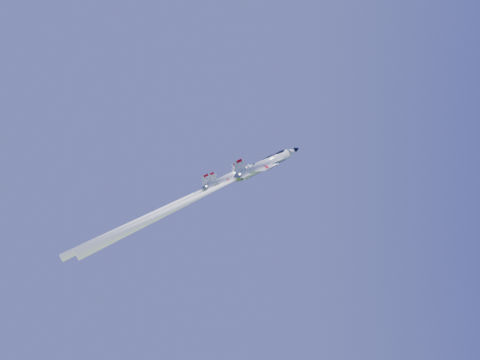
{
  "coord_description": "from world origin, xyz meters",
  "views": [
    {
      "loc": [
        3.66,
        -122.29,
        80.81
      ],
      "look_at": [
        0.0,
        0.0,
        101.34
      ],
      "focal_mm": 40.0,
      "sensor_mm": 36.0,
      "label": 1
    }
  ],
  "objects_px": {
    "jet_lead": "(212,189)",
    "jet_slot": "(173,204)",
    "jet_left": "(179,201)",
    "jet_right": "(205,193)"
  },
  "relations": [
    {
      "from": "jet_lead",
      "to": "jet_left",
      "type": "distance_m",
      "value": 8.49
    },
    {
      "from": "jet_left",
      "to": "jet_slot",
      "type": "distance_m",
      "value": 8.94
    },
    {
      "from": "jet_right",
      "to": "jet_lead",
      "type": "bearing_deg",
      "value": 148.55
    },
    {
      "from": "jet_left",
      "to": "jet_slot",
      "type": "height_order",
      "value": "jet_left"
    },
    {
      "from": "jet_lead",
      "to": "jet_right",
      "type": "distance_m",
      "value": 11.06
    },
    {
      "from": "jet_left",
      "to": "jet_right",
      "type": "bearing_deg",
      "value": 0.58
    },
    {
      "from": "jet_lead",
      "to": "jet_left",
      "type": "height_order",
      "value": "jet_lead"
    },
    {
      "from": "jet_lead",
      "to": "jet_left",
      "type": "bearing_deg",
      "value": -134.49
    },
    {
      "from": "jet_lead",
      "to": "jet_slot",
      "type": "distance_m",
      "value": 11.21
    },
    {
      "from": "jet_right",
      "to": "jet_slot",
      "type": "bearing_deg",
      "value": -148.02
    }
  ]
}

